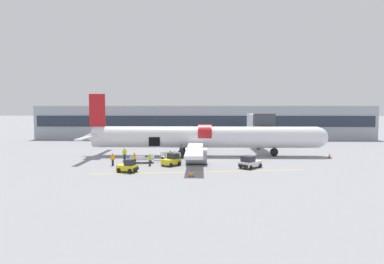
{
  "coord_description": "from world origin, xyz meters",
  "views": [
    {
      "loc": [
        -0.67,
        -49.51,
        7.75
      ],
      "look_at": [
        -1.99,
        0.39,
        4.07
      ],
      "focal_mm": 32.0,
      "sensor_mm": 36.0,
      "label": 1
    }
  ],
  "objects_px": {
    "baggage_tug_lead": "(250,163)",
    "baggage_tug_rear": "(128,167)",
    "baggage_tug_mid": "(172,160)",
    "ground_crew_loader_b": "(125,154)",
    "ground_crew_loader_a": "(113,159)",
    "ground_crew_supervisor": "(134,159)",
    "baggage_cart_loading": "(142,159)",
    "airplane": "(202,138)",
    "ground_crew_helper": "(150,160)",
    "baggage_cart_queued": "(171,156)",
    "suitcase_on_tarmac_upright": "(125,163)",
    "ground_crew_driver": "(170,156)"
  },
  "relations": [
    {
      "from": "baggage_tug_lead",
      "to": "baggage_tug_rear",
      "type": "bearing_deg",
      "value": -168.2
    },
    {
      "from": "baggage_tug_mid",
      "to": "ground_crew_loader_b",
      "type": "height_order",
      "value": "ground_crew_loader_b"
    },
    {
      "from": "ground_crew_loader_a",
      "to": "ground_crew_supervisor",
      "type": "relative_size",
      "value": 0.92
    },
    {
      "from": "baggage_tug_lead",
      "to": "baggage_cart_loading",
      "type": "relative_size",
      "value": 0.76
    },
    {
      "from": "airplane",
      "to": "ground_crew_loader_b",
      "type": "height_order",
      "value": "airplane"
    },
    {
      "from": "ground_crew_loader_b",
      "to": "ground_crew_helper",
      "type": "height_order",
      "value": "ground_crew_loader_b"
    },
    {
      "from": "baggage_cart_queued",
      "to": "suitcase_on_tarmac_upright",
      "type": "xyz_separation_m",
      "value": [
        -5.75,
        -4.69,
        -0.26
      ]
    },
    {
      "from": "baggage_cart_loading",
      "to": "ground_crew_supervisor",
      "type": "relative_size",
      "value": 2.42
    },
    {
      "from": "baggage_cart_loading",
      "to": "ground_crew_loader_a",
      "type": "distance_m",
      "value": 4.25
    },
    {
      "from": "suitcase_on_tarmac_upright",
      "to": "baggage_cart_loading",
      "type": "bearing_deg",
      "value": 45.41
    },
    {
      "from": "airplane",
      "to": "suitcase_on_tarmac_upright",
      "type": "height_order",
      "value": "airplane"
    },
    {
      "from": "baggage_tug_lead",
      "to": "baggage_cart_queued",
      "type": "height_order",
      "value": "baggage_tug_lead"
    },
    {
      "from": "ground_crew_loader_b",
      "to": "suitcase_on_tarmac_upright",
      "type": "xyz_separation_m",
      "value": [
        0.99,
        -4.24,
        -0.69
      ]
    },
    {
      "from": "ground_crew_loader_b",
      "to": "ground_crew_supervisor",
      "type": "bearing_deg",
      "value": -64.47
    },
    {
      "from": "ground_crew_helper",
      "to": "suitcase_on_tarmac_upright",
      "type": "height_order",
      "value": "ground_crew_helper"
    },
    {
      "from": "baggage_cart_queued",
      "to": "ground_crew_helper",
      "type": "relative_size",
      "value": 2.23
    },
    {
      "from": "ground_crew_driver",
      "to": "ground_crew_helper",
      "type": "xyz_separation_m",
      "value": [
        -2.49,
        -2.48,
        -0.07
      ]
    },
    {
      "from": "baggage_tug_rear",
      "to": "ground_crew_loader_b",
      "type": "height_order",
      "value": "ground_crew_loader_b"
    },
    {
      "from": "airplane",
      "to": "suitcase_on_tarmac_upright",
      "type": "relative_size",
      "value": 57.5
    },
    {
      "from": "ground_crew_driver",
      "to": "suitcase_on_tarmac_upright",
      "type": "distance_m",
      "value": 6.29
    },
    {
      "from": "baggage_tug_rear",
      "to": "baggage_cart_queued",
      "type": "relative_size",
      "value": 0.74
    },
    {
      "from": "baggage_tug_rear",
      "to": "ground_crew_loader_a",
      "type": "xyz_separation_m",
      "value": [
        -3.01,
        4.52,
        0.22
      ]
    },
    {
      "from": "baggage_cart_queued",
      "to": "ground_crew_loader_b",
      "type": "height_order",
      "value": "ground_crew_loader_b"
    },
    {
      "from": "airplane",
      "to": "ground_crew_loader_b",
      "type": "relative_size",
      "value": 21.01
    },
    {
      "from": "baggage_tug_rear",
      "to": "ground_crew_supervisor",
      "type": "relative_size",
      "value": 1.47
    },
    {
      "from": "ground_crew_driver",
      "to": "ground_crew_supervisor",
      "type": "xyz_separation_m",
      "value": [
        -4.43,
        -3.01,
        0.04
      ]
    },
    {
      "from": "baggage_cart_queued",
      "to": "ground_crew_loader_a",
      "type": "height_order",
      "value": "ground_crew_loader_a"
    },
    {
      "from": "ground_crew_loader_b",
      "to": "baggage_tug_lead",
      "type": "bearing_deg",
      "value": -18.93
    },
    {
      "from": "ground_crew_loader_b",
      "to": "airplane",
      "type": "bearing_deg",
      "value": 23.05
    },
    {
      "from": "baggage_cart_loading",
      "to": "ground_crew_loader_b",
      "type": "distance_m",
      "value": 3.75
    },
    {
      "from": "baggage_tug_mid",
      "to": "ground_crew_driver",
      "type": "relative_size",
      "value": 1.62
    },
    {
      "from": "baggage_cart_loading",
      "to": "ground_crew_driver",
      "type": "bearing_deg",
      "value": 1.43
    },
    {
      "from": "ground_crew_driver",
      "to": "ground_crew_supervisor",
      "type": "distance_m",
      "value": 5.35
    },
    {
      "from": "ground_crew_supervisor",
      "to": "baggage_cart_queued",
      "type": "bearing_deg",
      "value": 52.45
    },
    {
      "from": "ground_crew_helper",
      "to": "baggage_cart_loading",
      "type": "bearing_deg",
      "value": 120.3
    },
    {
      "from": "ground_crew_loader_a",
      "to": "ground_crew_helper",
      "type": "height_order",
      "value": "ground_crew_loader_a"
    },
    {
      "from": "airplane",
      "to": "baggage_tug_lead",
      "type": "relative_size",
      "value": 11.9
    },
    {
      "from": "baggage_tug_rear",
      "to": "ground_crew_loader_b",
      "type": "bearing_deg",
      "value": 105.13
    },
    {
      "from": "ground_crew_driver",
      "to": "suitcase_on_tarmac_upright",
      "type": "xyz_separation_m",
      "value": [
        -5.88,
        -2.12,
        -0.62
      ]
    },
    {
      "from": "airplane",
      "to": "baggage_cart_queued",
      "type": "xyz_separation_m",
      "value": [
        -4.51,
        -4.34,
        -2.31
      ]
    },
    {
      "from": "ground_crew_supervisor",
      "to": "baggage_tug_lead",
      "type": "bearing_deg",
      "value": -3.1
    },
    {
      "from": "baggage_tug_mid",
      "to": "suitcase_on_tarmac_upright",
      "type": "xyz_separation_m",
      "value": [
        -6.25,
        0.14,
        -0.4
      ]
    },
    {
      "from": "ground_crew_loader_a",
      "to": "ground_crew_supervisor",
      "type": "bearing_deg",
      "value": -11.51
    },
    {
      "from": "baggage_tug_lead",
      "to": "baggage_tug_mid",
      "type": "height_order",
      "value": "baggage_tug_mid"
    },
    {
      "from": "baggage_tug_rear",
      "to": "ground_crew_helper",
      "type": "bearing_deg",
      "value": 66.44
    },
    {
      "from": "ground_crew_loader_b",
      "to": "suitcase_on_tarmac_upright",
      "type": "height_order",
      "value": "ground_crew_loader_b"
    },
    {
      "from": "baggage_tug_lead",
      "to": "ground_crew_loader_a",
      "type": "height_order",
      "value": "ground_crew_loader_a"
    },
    {
      "from": "baggage_tug_lead",
      "to": "ground_crew_supervisor",
      "type": "distance_m",
      "value": 14.88
    },
    {
      "from": "airplane",
      "to": "ground_crew_supervisor",
      "type": "bearing_deg",
      "value": -131.57
    },
    {
      "from": "baggage_cart_loading",
      "to": "suitcase_on_tarmac_upright",
      "type": "relative_size",
      "value": 6.38
    }
  ]
}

